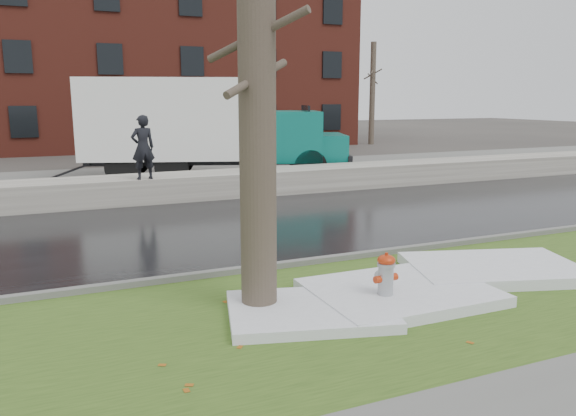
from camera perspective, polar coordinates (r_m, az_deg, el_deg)
name	(u,v)px	position (r m, az deg, el deg)	size (l,w,h in m)	color
ground	(308,286)	(9.11, 2.08, -7.97)	(120.00, 120.00, 0.00)	#47423D
verge	(347,312)	(8.06, 5.97, -10.46)	(60.00, 4.50, 0.04)	#304A18
road	(225,227)	(13.15, -6.39, -1.98)	(60.00, 7.00, 0.03)	black
parking_lot	(157,180)	(21.30, -13.16, 2.82)	(60.00, 9.00, 0.03)	slate
curb	(284,266)	(9.96, -0.41, -5.86)	(60.00, 0.15, 0.14)	slate
snowbank	(183,187)	(17.08, -10.58, 2.15)	(60.00, 1.60, 0.75)	#B8B4A8
brick_building	(135,66)	(38.25, -15.25, 13.75)	(26.00, 12.00, 10.00)	maroon
bg_tree_right	(372,93)	(37.39, 8.57, 11.52)	(1.40, 1.62, 6.50)	brown
fire_hydrant	(386,277)	(8.21, 9.88, -6.93)	(0.38, 0.33, 0.78)	#9B9EA2
tree	(257,83)	(7.49, -3.17, 12.55)	(1.14, 1.28, 6.21)	brown
box_truck	(197,127)	(21.07, -9.19, 8.17)	(11.04, 5.40, 3.69)	black
worker	(143,147)	(16.12, -14.52, 5.99)	(0.65, 0.43, 1.78)	black
snow_patch_near	(400,292)	(8.64, 11.29, -8.41)	(2.60, 2.00, 0.16)	silver
snow_patch_far	(310,311)	(7.82, 2.23, -10.41)	(2.20, 1.60, 0.14)	silver
snow_patch_side	(494,269)	(10.19, 20.17, -5.82)	(2.80, 1.80, 0.18)	silver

